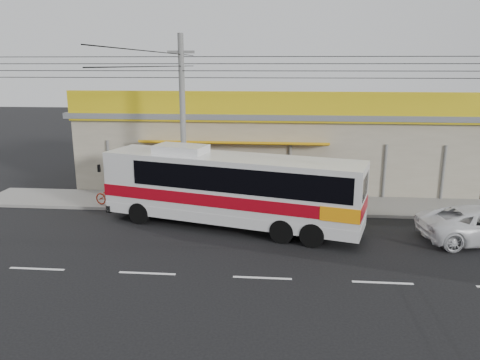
% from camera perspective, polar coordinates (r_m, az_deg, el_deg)
% --- Properties ---
extents(ground, '(120.00, 120.00, 0.00)m').
position_cam_1_polar(ground, '(18.52, 3.08, -8.49)').
color(ground, black).
rests_on(ground, ground).
extents(sidewalk, '(30.00, 3.20, 0.15)m').
position_cam_1_polar(sidewalk, '(24.15, 3.63, -2.91)').
color(sidewalk, gray).
rests_on(sidewalk, ground).
extents(lane_markings, '(50.00, 0.12, 0.01)m').
position_cam_1_polar(lane_markings, '(16.23, 2.74, -11.85)').
color(lane_markings, silver).
rests_on(lane_markings, ground).
extents(storefront_building, '(22.60, 9.20, 5.70)m').
position_cam_1_polar(storefront_building, '(29.05, 4.01, 4.45)').
color(storefront_building, gray).
rests_on(storefront_building, ground).
extents(coach_bus, '(11.74, 5.44, 3.55)m').
position_cam_1_polar(coach_bus, '(20.40, -0.70, -0.72)').
color(coach_bus, silver).
rests_on(coach_bus, ground).
extents(motorbike_red, '(1.87, 1.13, 0.93)m').
position_cam_1_polar(motorbike_red, '(24.28, -15.54, -1.99)').
color(motorbike_red, maroon).
rests_on(motorbike_red, sidewalk).
extents(motorbike_dark, '(1.64, 0.86, 0.95)m').
position_cam_1_polar(motorbike_dark, '(25.62, -12.17, -0.95)').
color(motorbike_dark, black).
rests_on(motorbike_dark, sidewalk).
extents(utility_pole, '(34.00, 14.00, 8.46)m').
position_cam_1_polar(utility_pole, '(22.54, -7.18, 13.61)').
color(utility_pole, '#61615F').
rests_on(utility_pole, ground).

